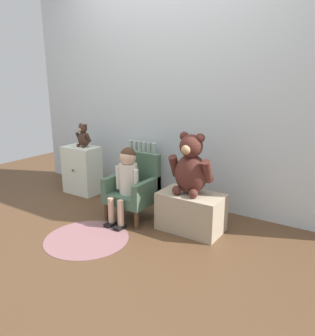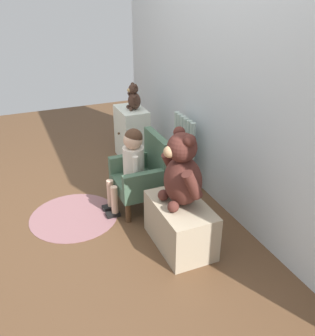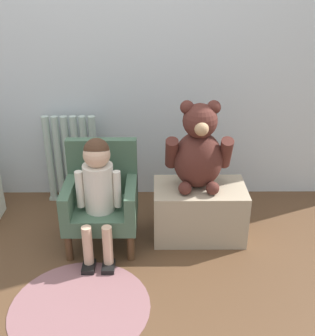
% 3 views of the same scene
% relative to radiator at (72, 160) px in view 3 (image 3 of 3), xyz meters
% --- Properties ---
extents(ground_plane, '(6.00, 6.00, 0.00)m').
position_rel_radiator_xyz_m(ground_plane, '(0.30, -0.96, -0.31)').
color(ground_plane, brown).
extents(back_wall, '(3.80, 0.05, 2.40)m').
position_rel_radiator_xyz_m(back_wall, '(0.30, 0.12, 0.89)').
color(back_wall, silver).
rests_on(back_wall, ground_plane).
extents(radiator, '(0.37, 0.05, 0.63)m').
position_rel_radiator_xyz_m(radiator, '(0.00, 0.00, 0.00)').
color(radiator, '#A5BAAF').
rests_on(radiator, ground_plane).
extents(child_armchair, '(0.42, 0.38, 0.62)m').
position_rel_radiator_xyz_m(child_armchair, '(0.26, -0.49, -0.02)').
color(child_armchair, '#43614A').
rests_on(child_armchair, ground_plane).
extents(child_figure, '(0.25, 0.35, 0.70)m').
position_rel_radiator_xyz_m(child_figure, '(0.26, -0.60, 0.14)').
color(child_figure, silver).
rests_on(child_figure, ground_plane).
extents(low_bench, '(0.55, 0.33, 0.34)m').
position_rel_radiator_xyz_m(low_bench, '(0.85, -0.45, -0.14)').
color(low_bench, tan).
rests_on(low_bench, ground_plane).
extents(large_teddy_bear, '(0.39, 0.27, 0.53)m').
position_rel_radiator_xyz_m(large_teddy_bear, '(0.83, -0.44, 0.26)').
color(large_teddy_bear, '#4E251F').
rests_on(large_teddy_bear, low_bench).
extents(floor_rug, '(0.70, 0.70, 0.01)m').
position_rel_radiator_xyz_m(floor_rug, '(0.20, -1.08, -0.31)').
color(floor_rug, '#895A5E').
rests_on(floor_rug, ground_plane).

